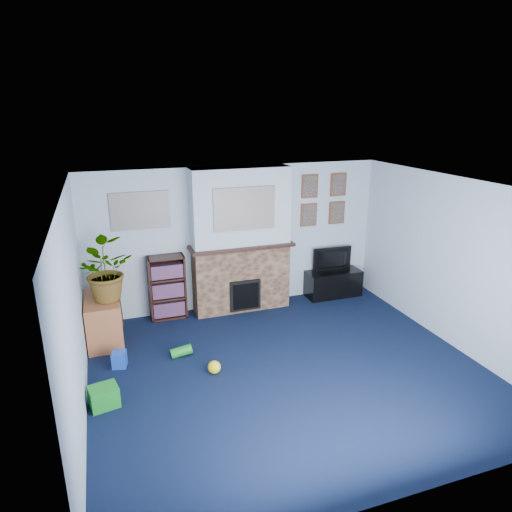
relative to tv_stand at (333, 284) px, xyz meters
name	(u,v)px	position (x,y,z in m)	size (l,w,h in m)	color
floor	(288,369)	(-1.74, -2.03, -0.23)	(5.00, 4.50, 0.01)	black
ceiling	(292,188)	(-1.74, -2.03, 2.17)	(5.00, 4.50, 0.01)	white
wall_back	(237,238)	(-1.74, 0.22, 0.97)	(5.00, 0.04, 2.40)	#AEC0D3
wall_front	(402,384)	(-1.74, -4.28, 0.97)	(5.00, 0.04, 2.40)	#AEC0D3
wall_left	(74,313)	(-4.24, -2.03, 0.97)	(0.04, 4.50, 2.40)	#AEC0D3
wall_right	(454,263)	(0.76, -2.03, 0.97)	(0.04, 4.50, 2.40)	#AEC0D3
chimney_breast	(241,242)	(-1.74, 0.02, 0.96)	(1.72, 0.50, 2.40)	brown
collage_main	(244,209)	(-1.74, -0.19, 1.55)	(1.00, 0.03, 0.68)	gray
collage_left	(140,211)	(-3.29, 0.21, 1.55)	(0.90, 0.03, 0.58)	gray
portrait_tl	(310,186)	(-0.44, 0.20, 1.77)	(0.30, 0.03, 0.40)	brown
portrait_tr	(338,185)	(0.11, 0.20, 1.77)	(0.30, 0.03, 0.40)	brown
portrait_bl	(309,215)	(-0.44, 0.20, 1.27)	(0.30, 0.03, 0.40)	brown
portrait_br	(337,213)	(0.11, 0.20, 1.27)	(0.30, 0.03, 0.40)	brown
tv_stand	(333,284)	(0.00, 0.00, 0.00)	(1.00, 0.42, 0.47)	black
television	(334,260)	(0.00, 0.02, 0.46)	(0.74, 0.10, 0.42)	black
bookshelf	(167,288)	(-2.98, 0.08, 0.28)	(0.58, 0.28, 1.05)	black
sideboard	(104,319)	(-3.98, -0.44, 0.12)	(0.48, 0.87, 0.68)	#A55B35
potted_plant	(102,271)	(-3.93, -0.49, 0.88)	(0.77, 0.67, 0.86)	#26661E
mantel_clock	(237,241)	(-1.82, -0.03, 1.00)	(0.10, 0.06, 0.14)	gold
mantel_candle	(263,238)	(-1.38, -0.03, 1.01)	(0.05, 0.05, 0.18)	#B2BFC6
mantel_teddy	(206,244)	(-2.34, -0.03, 0.99)	(0.14, 0.14, 0.14)	gray
mantel_can	(278,238)	(-1.11, -0.03, 0.99)	(0.07, 0.07, 0.13)	blue
green_crate	(104,396)	(-4.04, -2.05, -0.09)	(0.31, 0.25, 0.25)	#198C26
toy_ball	(214,367)	(-2.68, -1.80, -0.14)	(0.17, 0.17, 0.17)	yellow
toy_block	(119,359)	(-3.83, -1.23, -0.12)	(0.18, 0.18, 0.22)	blue
toy_tube	(181,351)	(-3.01, -1.23, -0.16)	(0.14, 0.14, 0.29)	#198C26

